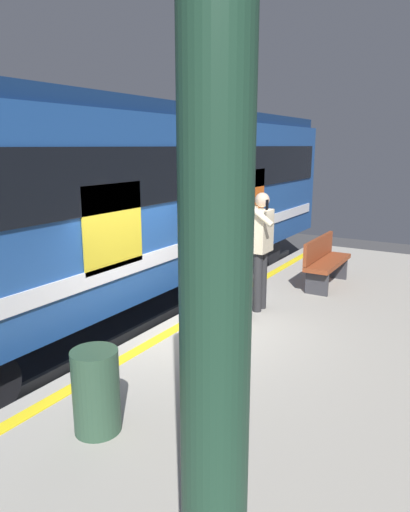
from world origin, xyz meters
TOP-DOWN VIEW (x-y plane):
  - ground_plane at (0.00, 0.00)m, footprint 24.26×24.26m
  - platform at (0.00, 2.48)m, footprint 12.94×4.96m
  - safety_line at (0.00, 0.30)m, footprint 12.68×0.16m
  - track_rail_near at (0.00, -1.37)m, footprint 16.82×0.08m
  - track_rail_far at (0.00, -2.81)m, footprint 16.82×0.08m
  - train_carriage at (-1.89, -2.08)m, footprint 13.08×2.87m
  - passenger at (-1.10, 0.97)m, footprint 0.57×0.55m
  - handbag at (-0.59, 0.88)m, footprint 0.39×0.35m
  - station_column at (3.68, 2.91)m, footprint 0.32×0.32m
  - bench at (-2.91, 1.45)m, footprint 1.52×0.44m
  - trash_bin at (2.61, 1.07)m, footprint 0.42×0.42m

SIDE VIEW (x-z plane):
  - ground_plane at x=0.00m, z-range 0.00..0.00m
  - track_rail_near at x=0.00m, z-range 0.00..0.16m
  - track_rail_far at x=0.00m, z-range 0.00..0.16m
  - platform at x=0.00m, z-range 0.00..0.86m
  - safety_line at x=0.00m, z-range 0.86..0.87m
  - handbag at x=-0.59m, z-range 0.85..1.20m
  - trash_bin at x=2.61m, z-range 0.86..1.64m
  - bench at x=-2.91m, z-range 0.90..1.80m
  - passenger at x=-1.10m, z-range 1.04..2.89m
  - train_carriage at x=-1.89m, z-range 0.54..4.51m
  - station_column at x=3.68m, z-range 0.86..4.88m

